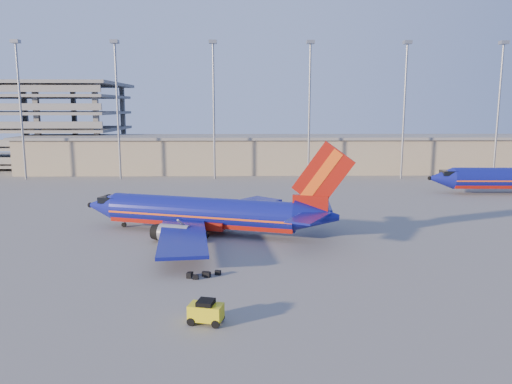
% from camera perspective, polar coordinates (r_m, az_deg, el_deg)
% --- Properties ---
extents(ground, '(220.00, 220.00, 0.00)m').
position_cam_1_polar(ground, '(61.51, -2.76, -4.63)').
color(ground, slate).
rests_on(ground, ground).
extents(terminal_building, '(122.00, 16.00, 8.50)m').
position_cam_1_polar(terminal_building, '(118.35, 2.90, 4.42)').
color(terminal_building, gray).
rests_on(terminal_building, ground).
extents(parking_garage, '(62.00, 32.00, 21.40)m').
position_cam_1_polar(parking_garage, '(148.12, -26.84, 7.34)').
color(parking_garage, slate).
rests_on(parking_garage, ground).
extents(light_mast_row, '(101.60, 1.60, 28.65)m').
position_cam_1_polar(light_mast_row, '(105.64, 0.66, 10.98)').
color(light_mast_row, gray).
rests_on(light_mast_row, ground).
extents(aircraft_main, '(33.10, 31.34, 11.55)m').
position_cam_1_polar(aircraft_main, '(60.70, -5.58, -2.47)').
color(aircraft_main, navy).
rests_on(aircraft_main, ground).
extents(baggage_tug, '(2.68, 1.98, 1.73)m').
position_cam_1_polar(baggage_tug, '(36.59, -5.75, -13.41)').
color(baggage_tug, yellow).
rests_on(baggage_tug, ground).
extents(luggage_pile, '(3.09, 1.57, 0.53)m').
position_cam_1_polar(luggage_pile, '(46.06, -6.19, -9.36)').
color(luggage_pile, black).
rests_on(luggage_pile, ground).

